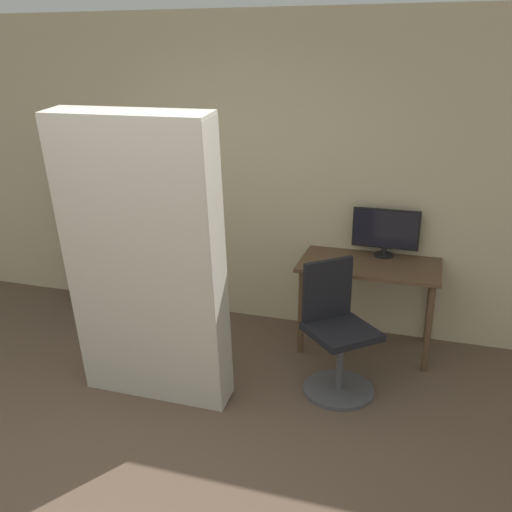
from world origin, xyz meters
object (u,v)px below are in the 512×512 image
(office_chair, at_px, (337,340))
(mattress_near, at_px, (145,265))
(bookshelf, at_px, (96,217))
(monitor, at_px, (386,231))

(office_chair, xyz_separation_m, mattress_near, (-1.22, -0.52, 0.62))
(office_chair, xyz_separation_m, bookshelf, (-2.51, 0.91, 0.48))
(monitor, height_order, office_chair, monitor)
(monitor, distance_m, bookshelf, 2.73)
(monitor, height_order, mattress_near, mattress_near)
(monitor, relative_size, mattress_near, 0.27)
(bookshelf, bearing_deg, monitor, 0.37)
(monitor, xyz_separation_m, office_chair, (-0.22, -0.92, -0.57))
(mattress_near, bearing_deg, bookshelf, 132.09)
(monitor, height_order, bookshelf, bookshelf)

